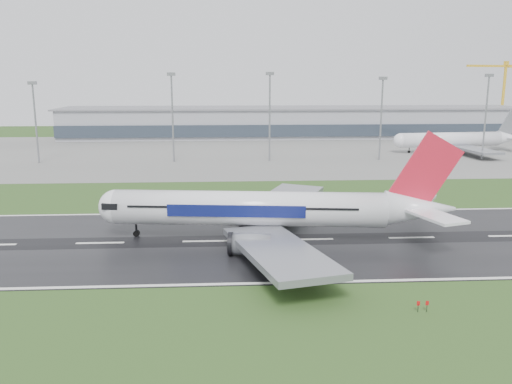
{
  "coord_description": "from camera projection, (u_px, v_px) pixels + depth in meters",
  "views": [
    {
      "loc": [
        -36.03,
        -96.78,
        30.41
      ],
      "look_at": [
        -29.77,
        12.0,
        7.0
      ],
      "focal_mm": 36.98,
      "sensor_mm": 36.0,
      "label": 1
    }
  ],
  "objects": [
    {
      "name": "ground",
      "position": [
        411.0,
        238.0,
        102.87
      ],
      "size": [
        520.0,
        520.0,
        0.0
      ],
      "primitive_type": "plane",
      "color": "#254419",
      "rests_on": "ground"
    },
    {
      "name": "floodmast_3",
      "position": [
        381.0,
        121.0,
        198.59
      ],
      "size": [
        0.64,
        0.64,
        30.08
      ],
      "primitive_type": "cylinder",
      "color": "gray",
      "rests_on": "ground"
    },
    {
      "name": "floodmast_0",
      "position": [
        36.0,
        124.0,
        191.6
      ],
      "size": [
        0.64,
        0.64,
        28.44
      ],
      "primitive_type": "cylinder",
      "color": "gray",
      "rests_on": "ground"
    },
    {
      "name": "apron",
      "position": [
        310.0,
        152.0,
        224.87
      ],
      "size": [
        400.0,
        130.0,
        0.08
      ],
      "primitive_type": "cube",
      "color": "slate",
      "rests_on": "ground"
    },
    {
      "name": "floodmast_4",
      "position": [
        485.0,
        119.0,
        200.74
      ],
      "size": [
        0.64,
        0.64,
        31.15
      ],
      "primitive_type": "cylinder",
      "color": "gray",
      "rests_on": "ground"
    },
    {
      "name": "tower_crane",
      "position": [
        503.0,
        97.0,
        300.7
      ],
      "size": [
        39.51,
        14.5,
        40.56
      ],
      "primitive_type": null,
      "rotation": [
        0.0,
        0.0,
        0.31
      ],
      "color": "gold",
      "rests_on": "ground"
    },
    {
      "name": "floodmast_2",
      "position": [
        270.0,
        119.0,
        196.04
      ],
      "size": [
        0.64,
        0.64,
        31.77
      ],
      "primitive_type": "cylinder",
      "color": "gray",
      "rests_on": "ground"
    },
    {
      "name": "parked_airliner",
      "position": [
        456.0,
        132.0,
        222.05
      ],
      "size": [
        63.7,
        60.13,
        17.09
      ],
      "primitive_type": null,
      "rotation": [
        0.0,
        0.0,
        0.11
      ],
      "color": "white",
      "rests_on": "apron"
    },
    {
      "name": "main_airliner",
      "position": [
        274.0,
        188.0,
        100.09
      ],
      "size": [
        75.07,
        72.22,
        20.12
      ],
      "primitive_type": null,
      "rotation": [
        0.0,
        0.0,
        -0.11
      ],
      "color": "white",
      "rests_on": "runway"
    },
    {
      "name": "runway",
      "position": [
        411.0,
        238.0,
        102.86
      ],
      "size": [
        400.0,
        45.0,
        0.1
      ],
      "primitive_type": "cube",
      "color": "black",
      "rests_on": "ground"
    },
    {
      "name": "terminal",
      "position": [
        293.0,
        123.0,
        281.87
      ],
      "size": [
        240.0,
        36.0,
        15.0
      ],
      "primitive_type": "cube",
      "color": "gray",
      "rests_on": "ground"
    },
    {
      "name": "floodmast_1",
      "position": [
        173.0,
        120.0,
        194.05
      ],
      "size": [
        0.64,
        0.64,
        31.54
      ],
      "primitive_type": "cylinder",
      "color": "gray",
      "rests_on": "ground"
    }
  ]
}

